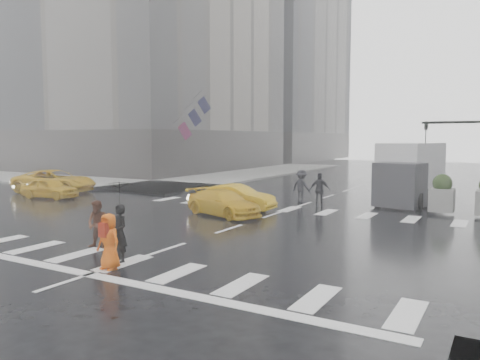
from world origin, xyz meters
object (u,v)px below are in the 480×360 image
Objects in this scene: pedestrian_brown at (98,224)px; taxi_mid at (236,198)px; pedestrian_orange at (109,241)px; taxi_front at (49,188)px; box_truck at (408,171)px.

pedestrian_brown is 9.30m from taxi_mid.
pedestrian_brown reaches higher than taxi_mid.
pedestrian_orange is 11.20m from taxi_mid.
pedestrian_brown is at bearing 144.87° from pedestrian_orange.
taxi_front is 0.58× the size of box_truck.
pedestrian_brown is 1.01× the size of pedestrian_orange.
taxi_front is at bearing 134.44° from pedestrian_brown.
taxi_mid is (12.24, 1.59, 0.03)m from taxi_front.
taxi_mid is 10.08m from box_truck.
pedestrian_orange is 18.75m from box_truck.
pedestrian_brown reaches higher than taxi_front.
box_truck is at bearing 77.45° from pedestrian_orange.
box_truck is (4.73, 18.12, 1.00)m from pedestrian_orange.
taxi_mid is (-0.09, 9.30, -0.15)m from pedestrian_brown.
taxi_front is at bearing 95.13° from taxi_mid.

